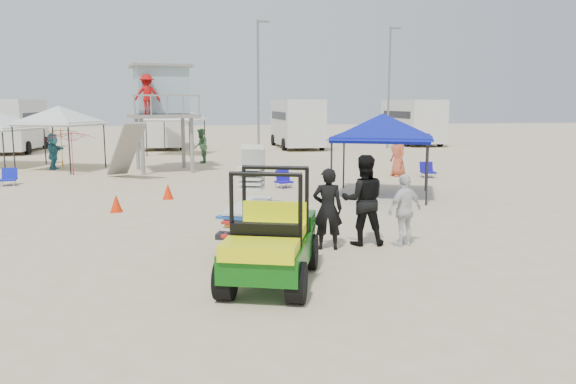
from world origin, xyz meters
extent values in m
plane|color=beige|center=(0.00, 0.00, 0.00)|extent=(140.00, 140.00, 0.00)
cube|color=#0D530E|center=(-0.09, 1.36, 0.56)|extent=(2.01, 2.81, 0.45)
cube|color=#E8EF0C|center=(-0.09, 1.36, 0.83)|extent=(1.33, 1.05, 0.24)
cylinder|color=black|center=(-0.65, 0.45, 0.33)|extent=(0.48, 0.71, 0.65)
cube|color=black|center=(-0.09, 3.66, 0.44)|extent=(1.72, 2.07, 0.11)
cylinder|color=black|center=(-0.61, 3.66, 0.23)|extent=(0.33, 0.50, 0.47)
imported|color=black|center=(1.41, 3.36, 0.86)|extent=(0.70, 0.53, 1.72)
imported|color=black|center=(2.26, 3.61, 0.98)|extent=(1.05, 0.88, 1.96)
imported|color=white|center=(3.11, 3.36, 0.78)|extent=(0.99, 0.71, 1.56)
cylinder|color=gray|center=(-3.49, 16.90, 1.20)|extent=(0.17, 0.17, 2.40)
cube|color=gray|center=(-2.44, 17.95, 2.47)|extent=(3.34, 3.34, 0.15)
cube|color=#8CACB5|center=(-2.44, 18.24, 3.60)|extent=(2.51, 2.28, 2.01)
imported|color=#B20F0F|center=(-3.20, 17.00, 3.39)|extent=(1.09, 0.62, 1.68)
cylinder|color=black|center=(3.40, 8.24, 0.98)|extent=(0.06, 0.06, 1.96)
pyramid|color=#0E189F|center=(4.84, 9.68, 2.71)|extent=(4.01, 4.01, 0.80)
cube|color=#0E189F|center=(4.84, 9.68, 1.91)|extent=(4.01, 4.01, 0.18)
cylinder|color=black|center=(-8.45, 17.78, 1.08)|extent=(0.06, 0.06, 2.17)
pyramid|color=silver|center=(-7.07, 19.16, 2.92)|extent=(3.84, 3.84, 0.80)
cube|color=silver|center=(-7.07, 19.16, 2.12)|extent=(3.84, 3.84, 0.18)
cylinder|color=black|center=(-3.31, 24.80, 1.07)|extent=(0.06, 0.06, 2.13)
pyramid|color=silver|center=(-2.01, 26.11, 2.88)|extent=(3.58, 3.58, 0.80)
cube|color=silver|center=(-2.01, 26.11, 2.08)|extent=(3.58, 3.58, 0.18)
imported|color=red|center=(-6.22, 17.09, 0.94)|extent=(2.43, 2.46, 1.89)
imported|color=orange|center=(-7.27, 20.44, 0.94)|extent=(2.92, 2.91, 1.88)
cone|color=red|center=(-3.45, 8.39, 0.25)|extent=(0.34, 0.34, 0.50)
cone|color=red|center=(-2.07, 10.32, 0.25)|extent=(0.34, 0.34, 0.50)
cube|color=#111CB9|center=(-8.01, 14.38, 0.22)|extent=(0.60, 0.57, 0.06)
cube|color=#111CB9|center=(-8.01, 14.62, 0.42)|extent=(0.56, 0.24, 0.44)
cylinder|color=#B2B2B7|center=(-8.23, 14.18, 0.10)|extent=(0.03, 0.03, 0.20)
cube|color=#180FAA|center=(1.98, 12.00, 0.22)|extent=(0.69, 0.66, 0.06)
cube|color=#180FAA|center=(1.98, 12.24, 0.42)|extent=(0.57, 0.36, 0.44)
cylinder|color=#B2B2B7|center=(1.76, 11.80, 0.10)|extent=(0.03, 0.03, 0.20)
cube|color=#130E99|center=(8.32, 13.69, 0.22)|extent=(0.58, 0.55, 0.06)
cube|color=#130E99|center=(8.32, 13.93, 0.42)|extent=(0.55, 0.22, 0.44)
cylinder|color=#B2B2B7|center=(8.10, 13.49, 0.10)|extent=(0.03, 0.03, 0.20)
cube|color=silver|center=(-12.00, 30.00, 1.75)|extent=(2.50, 6.80, 3.00)
cube|color=black|center=(-12.00, 30.00, 2.20)|extent=(2.54, 5.44, 0.50)
cube|color=silver|center=(-3.00, 31.50, 1.75)|extent=(2.50, 6.50, 3.00)
cube|color=black|center=(-3.00, 31.50, 2.20)|extent=(2.54, 5.20, 0.50)
cylinder|color=black|center=(-4.25, 29.42, 0.40)|extent=(0.25, 0.80, 0.80)
cube|color=silver|center=(6.00, 30.00, 1.75)|extent=(2.50, 7.00, 3.00)
cube|color=black|center=(6.00, 30.00, 2.20)|extent=(2.54, 5.60, 0.50)
cylinder|color=black|center=(4.75, 27.76, 0.40)|extent=(0.25, 0.80, 0.80)
cube|color=silver|center=(15.00, 31.50, 1.75)|extent=(2.50, 6.60, 3.00)
cube|color=black|center=(15.00, 31.50, 2.20)|extent=(2.54, 5.28, 0.50)
cylinder|color=black|center=(13.75, 29.39, 0.40)|extent=(0.25, 0.80, 0.80)
cylinder|color=slate|center=(3.00, 27.00, 4.00)|extent=(0.14, 0.14, 8.00)
cylinder|color=slate|center=(12.00, 28.50, 4.00)|extent=(0.14, 0.14, 8.00)
imported|color=teal|center=(-7.51, 19.60, 0.83)|extent=(0.69, 1.60, 1.67)
imported|color=#BD5436|center=(7.27, 14.41, 0.93)|extent=(0.68, 0.97, 1.86)
imported|color=#4A7B4D|center=(-0.72, 21.07, 0.88)|extent=(0.73, 0.90, 1.75)
camera|label=1|loc=(-1.46, -7.78, 3.05)|focal=35.00mm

